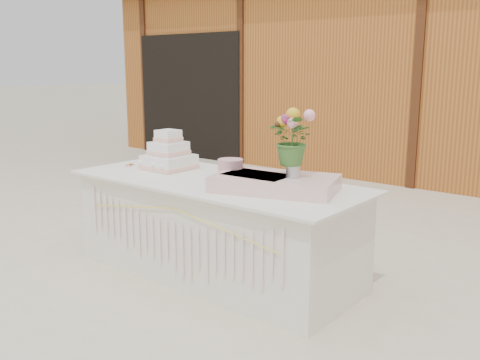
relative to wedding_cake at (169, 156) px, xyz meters
The scene contains 9 objects.
ground 1.07m from the wedding_cake, ahead, with size 80.00×80.00×0.00m, color beige.
barn 6.00m from the wedding_cake, 84.27° to the left, with size 12.60×4.60×3.30m.
cake_table 0.79m from the wedding_cake, ahead, with size 2.40×1.00×0.77m.
wedding_cake is the anchor object (origin of this frame).
pink_cake_stand 0.75m from the wedding_cake, ahead, with size 0.24×0.24×0.18m.
satin_runner 1.18m from the wedding_cake, ahead, with size 0.85×0.49×0.11m, color beige.
flower_vase 1.31m from the wedding_cake, ahead, with size 0.10×0.10×0.13m, color #BABABF.
bouquet 1.34m from the wedding_cake, ahead, with size 0.32×0.28×0.35m, color #366327.
loose_flowers 0.36m from the wedding_cake, behind, with size 0.13×0.32×0.02m, color pink, non-canonical shape.
Camera 1 is at (2.71, -3.02, 1.63)m, focal length 40.00 mm.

